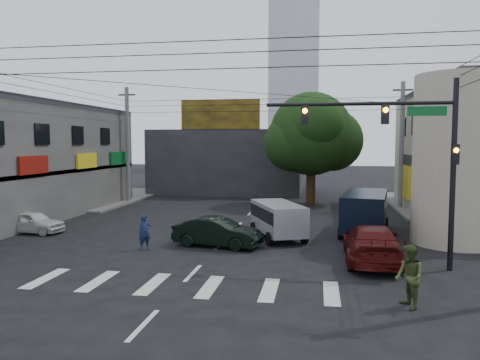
% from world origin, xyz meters
% --- Properties ---
extents(ground, '(160.00, 160.00, 0.00)m').
position_xyz_m(ground, '(0.00, 0.00, 0.00)').
color(ground, black).
rests_on(ground, ground).
extents(sidewalk_far_left, '(16.00, 16.00, 0.15)m').
position_xyz_m(sidewalk_far_left, '(-18.00, 18.00, 0.07)').
color(sidewalk_far_left, '#514F4C').
rests_on(sidewalk_far_left, ground).
extents(corner_column, '(4.00, 4.00, 8.00)m').
position_xyz_m(corner_column, '(11.00, 4.00, 4.00)').
color(corner_column, '#9F967E').
rests_on(corner_column, ground).
extents(building_far, '(14.00, 10.00, 6.00)m').
position_xyz_m(building_far, '(-4.00, 26.00, 3.00)').
color(building_far, '#232326').
rests_on(building_far, ground).
extents(billboard, '(7.00, 0.30, 2.60)m').
position_xyz_m(billboard, '(-4.00, 21.10, 7.30)').
color(billboard, olive).
rests_on(billboard, building_far).
extents(tower_distant, '(9.00, 9.00, 44.00)m').
position_xyz_m(tower_distant, '(0.00, 70.00, 22.00)').
color(tower_distant, silver).
rests_on(tower_distant, ground).
extents(street_tree, '(6.40, 6.40, 8.70)m').
position_xyz_m(street_tree, '(4.00, 17.00, 5.47)').
color(street_tree, black).
rests_on(street_tree, ground).
extents(traffic_gantry, '(7.10, 0.35, 7.20)m').
position_xyz_m(traffic_gantry, '(7.82, -1.00, 4.83)').
color(traffic_gantry, black).
rests_on(traffic_gantry, ground).
extents(utility_pole_far_left, '(0.32, 0.32, 9.20)m').
position_xyz_m(utility_pole_far_left, '(-10.50, 16.00, 4.60)').
color(utility_pole_far_left, '#59595B').
rests_on(utility_pole_far_left, ground).
extents(utility_pole_far_right, '(0.32, 0.32, 9.20)m').
position_xyz_m(utility_pole_far_right, '(10.50, 16.00, 4.60)').
color(utility_pole_far_right, '#59595B').
rests_on(utility_pole_far_right, ground).
extents(dark_sedan, '(2.98, 4.64, 1.35)m').
position_xyz_m(dark_sedan, '(-0.05, 1.53, 0.68)').
color(dark_sedan, black).
rests_on(dark_sedan, ground).
extents(white_compact, '(2.17, 3.79, 1.19)m').
position_xyz_m(white_compact, '(-10.50, 3.11, 0.59)').
color(white_compact, silver).
rests_on(white_compact, ground).
extents(maroon_sedan, '(2.31, 5.33, 1.53)m').
position_xyz_m(maroon_sedan, '(6.70, -0.23, 0.76)').
color(maroon_sedan, '#430A09').
rests_on(maroon_sedan, ground).
extents(silver_minivan, '(5.41, 4.72, 1.79)m').
position_xyz_m(silver_minivan, '(2.58, 3.79, 0.90)').
color(silver_minivan, '#9C9EA4').
rests_on(silver_minivan, ground).
extents(navy_van, '(6.13, 3.83, 2.19)m').
position_xyz_m(navy_van, '(7.01, 5.78, 1.09)').
color(navy_van, black).
rests_on(navy_van, ground).
extents(traffic_officer, '(0.95, 0.94, 1.58)m').
position_xyz_m(traffic_officer, '(-3.15, 0.36, 0.79)').
color(traffic_officer, '#142048').
rests_on(traffic_officer, ground).
extents(pedestrian_olive, '(1.29, 1.19, 1.87)m').
position_xyz_m(pedestrian_olive, '(7.18, -5.51, 0.93)').
color(pedestrian_olive, '#37441F').
rests_on(pedestrian_olive, ground).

